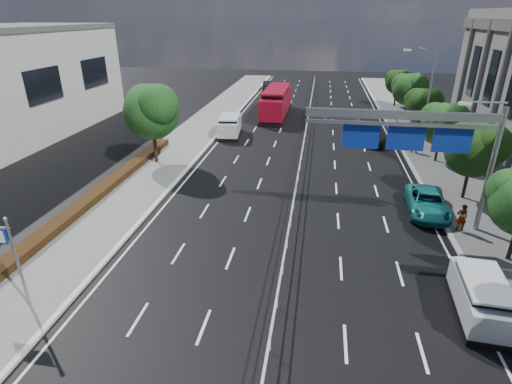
# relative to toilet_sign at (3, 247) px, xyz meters

# --- Properties ---
(ground) EXTENTS (160.00, 160.00, 0.00)m
(ground) POSITION_rel_toilet_sign_xyz_m (10.95, 0.00, -2.94)
(ground) COLOR black
(ground) RESTS_ON ground
(sidewalk_near) EXTENTS (5.00, 140.00, 0.14)m
(sidewalk_near) POSITION_rel_toilet_sign_xyz_m (-0.55, 0.00, -2.87)
(sidewalk_near) COLOR slate
(sidewalk_near) RESTS_ON ground
(kerb_near) EXTENTS (0.25, 140.00, 0.15)m
(kerb_near) POSITION_rel_toilet_sign_xyz_m (1.95, 0.00, -2.87)
(kerb_near) COLOR silver
(kerb_near) RESTS_ON ground
(median_fence) EXTENTS (0.05, 85.00, 1.02)m
(median_fence) POSITION_rel_toilet_sign_xyz_m (10.95, 22.50, -2.42)
(median_fence) COLOR silver
(median_fence) RESTS_ON ground
(hedge_near) EXTENTS (1.00, 36.00, 0.44)m
(hedge_near) POSITION_rel_toilet_sign_xyz_m (-2.35, 5.00, -2.58)
(hedge_near) COLOR black
(hedge_near) RESTS_ON sidewalk_near
(toilet_sign) EXTENTS (1.62, 0.18, 4.34)m
(toilet_sign) POSITION_rel_toilet_sign_xyz_m (0.00, 0.00, 0.00)
(toilet_sign) COLOR gray
(toilet_sign) RESTS_ON ground
(overhead_gantry) EXTENTS (10.24, 0.38, 7.45)m
(overhead_gantry) POSITION_rel_toilet_sign_xyz_m (17.69, 10.05, 2.66)
(overhead_gantry) COLOR gray
(overhead_gantry) RESTS_ON ground
(streetlight_far) EXTENTS (2.78, 2.40, 9.00)m
(streetlight_far) POSITION_rel_toilet_sign_xyz_m (21.46, 26.00, 2.27)
(streetlight_far) COLOR gray
(streetlight_far) RESTS_ON ground
(near_tree_back) EXTENTS (4.84, 4.51, 6.69)m
(near_tree_back) POSITION_rel_toilet_sign_xyz_m (-0.99, 17.97, 1.67)
(near_tree_back) COLOR black
(near_tree_back) RESTS_ON ground
(far_tree_d) EXTENTS (3.85, 3.59, 5.34)m
(far_tree_d) POSITION_rel_toilet_sign_xyz_m (22.20, 14.48, 0.74)
(far_tree_d) COLOR black
(far_tree_d) RESTS_ON ground
(far_tree_e) EXTENTS (3.63, 3.38, 5.13)m
(far_tree_e) POSITION_rel_toilet_sign_xyz_m (22.20, 21.98, 0.61)
(far_tree_e) COLOR black
(far_tree_e) RESTS_ON ground
(far_tree_f) EXTENTS (3.52, 3.28, 5.02)m
(far_tree_f) POSITION_rel_toilet_sign_xyz_m (22.20, 29.48, 0.55)
(far_tree_f) COLOR black
(far_tree_f) RESTS_ON ground
(far_tree_g) EXTENTS (3.96, 3.69, 5.45)m
(far_tree_g) POSITION_rel_toilet_sign_xyz_m (22.20, 36.98, 0.81)
(far_tree_g) COLOR black
(far_tree_g) RESTS_ON ground
(far_tree_h) EXTENTS (3.41, 3.18, 4.91)m
(far_tree_h) POSITION_rel_toilet_sign_xyz_m (22.20, 44.48, 0.48)
(far_tree_h) COLOR black
(far_tree_h) RESTS_ON ground
(white_minivan) EXTENTS (2.55, 4.93, 2.06)m
(white_minivan) POSITION_rel_toilet_sign_xyz_m (3.23, 27.12, -1.93)
(white_minivan) COLOR black
(white_minivan) RESTS_ON ground
(red_bus) EXTENTS (2.88, 11.31, 3.36)m
(red_bus) POSITION_rel_toilet_sign_xyz_m (6.95, 36.67, -1.19)
(red_bus) COLOR black
(red_bus) RESTS_ON ground
(near_car_silver) EXTENTS (2.08, 4.95, 1.67)m
(near_car_silver) POSITION_rel_toilet_sign_xyz_m (6.60, 36.42, -2.11)
(near_car_silver) COLOR #A5A7AD
(near_car_silver) RESTS_ON ground
(near_car_dark) EXTENTS (1.65, 4.38, 1.43)m
(near_car_dark) POSITION_rel_toilet_sign_xyz_m (3.56, 55.01, -2.23)
(near_car_dark) COLOR black
(near_car_dark) RESTS_ON ground
(silver_minivan) EXTENTS (2.05, 4.25, 1.72)m
(silver_minivan) POSITION_rel_toilet_sign_xyz_m (19.25, 2.55, -2.10)
(silver_minivan) COLOR black
(silver_minivan) RESTS_ON ground
(parked_car_teal) EXTENTS (2.63, 5.16, 1.40)m
(parked_car_teal) POSITION_rel_toilet_sign_xyz_m (19.25, 12.00, -2.25)
(parked_car_teal) COLOR #197171
(parked_car_teal) RESTS_ON ground
(parked_car_dark) EXTENTS (2.36, 5.18, 1.47)m
(parked_car_dark) POSITION_rel_toilet_sign_xyz_m (17.45, 27.07, -2.21)
(parked_car_dark) COLOR black
(parked_car_dark) RESTS_ON ground
(pedestrian_a) EXTENTS (0.61, 0.41, 1.65)m
(pedestrian_a) POSITION_rel_toilet_sign_xyz_m (20.55, 9.68, -1.98)
(pedestrian_a) COLOR gray
(pedestrian_a) RESTS_ON sidewalk_far
(pedestrian_b) EXTENTS (0.80, 0.65, 1.54)m
(pedestrian_b) POSITION_rel_toilet_sign_xyz_m (20.71, 24.07, -2.04)
(pedestrian_b) COLOR gray
(pedestrian_b) RESTS_ON sidewalk_far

